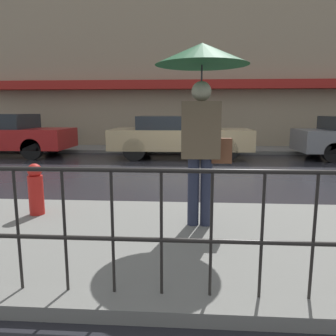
{
  "coord_description": "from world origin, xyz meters",
  "views": [
    {
      "loc": [
        0.02,
        -8.44,
        1.52
      ],
      "look_at": [
        -0.4,
        -2.11,
        0.43
      ],
      "focal_mm": 35.0,
      "sensor_mm": 36.0,
      "label": 1
    }
  ],
  "objects": [
    {
      "name": "lane_marking",
      "position": [
        0.0,
        0.0,
        0.0
      ],
      "size": [
        25.2,
        0.12,
        0.01
      ],
      "color": "gold",
      "rests_on": "ground_plane"
    },
    {
      "name": "sidewalk_far",
      "position": [
        0.0,
        4.42,
        0.06
      ],
      "size": [
        28.0,
        1.93,
        0.12
      ],
      "color": "slate",
      "rests_on": "ground_plane"
    },
    {
      "name": "ground_plane",
      "position": [
        0.0,
        0.0,
        0.0
      ],
      "size": [
        80.0,
        80.0,
        0.0
      ],
      "primitive_type": "plane",
      "color": "black"
    },
    {
      "name": "fire_hydrant",
      "position": [
        -2.08,
        -4.2,
        0.47
      ],
      "size": [
        0.2,
        0.2,
        0.71
      ],
      "color": "red",
      "rests_on": "sidewalk_near"
    },
    {
      "name": "railing_foreground",
      "position": [
        0.0,
        -6.09,
        0.74
      ],
      "size": [
        12.0,
        0.04,
        0.99
      ],
      "color": "black",
      "rests_on": "sidewalk_near"
    },
    {
      "name": "sidewalk_near",
      "position": [
        0.0,
        -4.9,
        0.06
      ],
      "size": [
        28.0,
        2.89,
        0.12
      ],
      "color": "slate",
      "rests_on": "ground_plane"
    },
    {
      "name": "car_tan",
      "position": [
        -0.33,
        2.48,
        0.74
      ],
      "size": [
        4.59,
        1.94,
        1.38
      ],
      "color": "tan",
      "rests_on": "ground_plane"
    },
    {
      "name": "car_red",
      "position": [
        -6.54,
        2.48,
        0.75
      ],
      "size": [
        4.75,
        1.88,
        1.45
      ],
      "color": "maroon",
      "rests_on": "ground_plane"
    },
    {
      "name": "building_storefront",
      "position": [
        0.0,
        5.51,
        3.18
      ],
      "size": [
        28.0,
        0.85,
        6.44
      ],
      "color": "gray",
      "rests_on": "ground_plane"
    },
    {
      "name": "pedestrian",
      "position": [
        0.15,
        -4.48,
        1.85
      ],
      "size": [
        1.1,
        1.1,
        2.18
      ],
      "rotation": [
        0.0,
        0.0,
        3.14
      ],
      "color": "#23283D",
      "rests_on": "sidewalk_near"
    }
  ]
}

